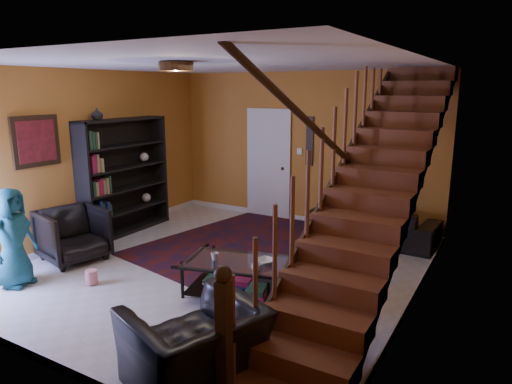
# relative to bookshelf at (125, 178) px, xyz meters

# --- Properties ---
(floor) EXTENTS (5.50, 5.50, 0.00)m
(floor) POSITION_rel_bookshelf_xyz_m (2.40, -0.60, -0.96)
(floor) COLOR beige
(floor) RESTS_ON ground
(room) EXTENTS (5.50, 5.50, 5.50)m
(room) POSITION_rel_bookshelf_xyz_m (1.07, 0.73, -0.91)
(room) COLOR #BA6E29
(room) RESTS_ON ground
(staircase) EXTENTS (0.95, 5.02, 3.18)m
(staircase) POSITION_rel_bookshelf_xyz_m (4.53, -0.60, 0.43)
(staircase) COLOR brown
(staircase) RESTS_ON floor
(bookshelf) EXTENTS (0.35, 1.80, 2.00)m
(bookshelf) POSITION_rel_bookshelf_xyz_m (0.00, 0.00, 0.00)
(bookshelf) COLOR black
(bookshelf) RESTS_ON floor
(door) EXTENTS (0.82, 0.05, 2.05)m
(door) POSITION_rel_bookshelf_xyz_m (1.70, 2.12, 0.06)
(door) COLOR silver
(door) RESTS_ON floor
(framed_picture) EXTENTS (0.04, 0.74, 0.74)m
(framed_picture) POSITION_rel_bookshelf_xyz_m (-0.17, -1.50, 0.79)
(framed_picture) COLOR maroon
(framed_picture) RESTS_ON room
(wall_hanging) EXTENTS (0.14, 0.03, 0.90)m
(wall_hanging) POSITION_rel_bookshelf_xyz_m (2.55, 2.13, 0.59)
(wall_hanging) COLOR black
(wall_hanging) RESTS_ON room
(ceiling_fixture) EXTENTS (0.40, 0.40, 0.10)m
(ceiling_fixture) POSITION_rel_bookshelf_xyz_m (2.40, -1.40, 1.78)
(ceiling_fixture) COLOR #3F2814
(ceiling_fixture) RESTS_ON room
(rug) EXTENTS (4.01, 4.39, 0.02)m
(rug) POSITION_rel_bookshelf_xyz_m (2.65, 0.56, -0.95)
(rug) COLOR #42100B
(rug) RESTS_ON floor
(sofa) EXTENTS (2.14, 0.93, 0.61)m
(sofa) POSITION_rel_bookshelf_xyz_m (3.90, 1.70, -0.66)
(sofa) COLOR black
(sofa) RESTS_ON floor
(armchair_left) EXTENTS (1.03, 1.02, 0.79)m
(armchair_left) POSITION_rel_bookshelf_xyz_m (0.35, -1.42, -0.57)
(armchair_left) COLOR black
(armchair_left) RESTS_ON floor
(armchair_right) EXTENTS (1.26, 1.34, 0.70)m
(armchair_right) POSITION_rel_bookshelf_xyz_m (3.70, -2.85, -0.61)
(armchair_right) COLOR black
(armchair_right) RESTS_ON floor
(person_adult_a) EXTENTS (0.48, 0.34, 1.23)m
(person_adult_a) POSITION_rel_bookshelf_xyz_m (3.51, 1.75, -0.80)
(person_adult_a) COLOR black
(person_adult_a) RESTS_ON sofa
(person_adult_b) EXTENTS (0.69, 0.55, 1.40)m
(person_adult_b) POSITION_rel_bookshelf_xyz_m (3.90, 1.75, -0.72)
(person_adult_b) COLOR black
(person_adult_b) RESTS_ON sofa
(person_child) EXTENTS (0.54, 0.71, 1.29)m
(person_child) POSITION_rel_bookshelf_xyz_m (0.45, -2.39, -0.32)
(person_child) COLOR #1C5B6B
(person_child) RESTS_ON armchair_left
(coffee_table) EXTENTS (1.40, 1.03, 0.48)m
(coffee_table) POSITION_rel_bookshelf_xyz_m (3.14, -1.27, -0.69)
(coffee_table) COLOR black
(coffee_table) RESTS_ON floor
(cup_a) EXTENTS (0.16, 0.16, 0.10)m
(cup_a) POSITION_rel_bookshelf_xyz_m (3.50, -1.44, -0.44)
(cup_a) COLOR #999999
(cup_a) RESTS_ON coffee_table
(cup_b) EXTENTS (0.10, 0.10, 0.09)m
(cup_b) POSITION_rel_bookshelf_xyz_m (2.87, -1.38, -0.44)
(cup_b) COLOR #999999
(cup_b) RESTS_ON coffee_table
(bowl) EXTENTS (0.29, 0.29, 0.05)m
(bowl) POSITION_rel_bookshelf_xyz_m (3.45, -1.18, -0.46)
(bowl) COLOR #999999
(bowl) RESTS_ON coffee_table
(vase) EXTENTS (0.18, 0.18, 0.19)m
(vase) POSITION_rel_bookshelf_xyz_m (-0.00, -0.50, 1.13)
(vase) COLOR #999999
(vase) RESTS_ON bookshelf
(popcorn_bucket) EXTENTS (0.19, 0.19, 0.18)m
(popcorn_bucket) POSITION_rel_bookshelf_xyz_m (1.27, -1.90, -0.86)
(popcorn_bucket) COLOR red
(popcorn_bucket) RESTS_ON rug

